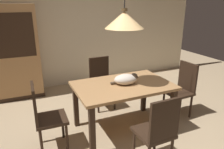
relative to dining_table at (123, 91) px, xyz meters
name	(u,v)px	position (x,y,z in m)	size (l,w,h in m)	color
ground	(124,144)	(-0.15, -0.35, -0.65)	(10.00, 10.00, 0.00)	tan
back_wall	(72,22)	(-0.15, 2.30, 0.80)	(6.40, 0.10, 2.90)	beige
dining_table	(123,91)	(0.00, 0.00, 0.00)	(1.40, 0.90, 0.75)	#A87A4C
chair_near_front	(158,130)	(0.00, -0.88, -0.14)	(0.41, 0.41, 0.93)	black
chair_right_side	(182,87)	(1.13, 0.00, -0.14)	(0.42, 0.42, 0.93)	black
chair_left_side	(44,115)	(-1.13, 0.00, -0.14)	(0.41, 0.41, 0.93)	black
chair_far_back	(101,80)	(0.00, 0.88, -0.14)	(0.41, 0.41, 0.93)	black
cat_sleeping	(126,79)	(0.05, -0.01, 0.18)	(0.39, 0.26, 0.16)	beige
pendant_lamp	(124,20)	(0.00, 0.00, 1.01)	(0.52, 0.52, 1.30)	#E5B775
hutch_bookcase	(10,55)	(-1.49, 1.97, 0.24)	(1.12, 0.45, 1.85)	#A87A4C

